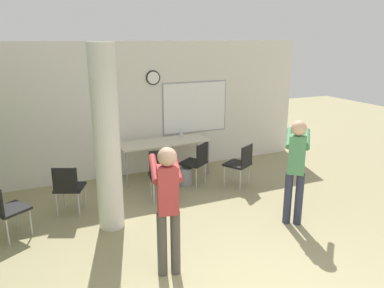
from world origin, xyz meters
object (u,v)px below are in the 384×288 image
chair_by_left_wall (5,207)px  person_playing_side (296,164)px  chair_near_pillar (68,186)px  chair_mid_room (241,162)px  chair_table_right (196,161)px  bottle_on_table (181,135)px  person_playing_front (168,201)px  chair_table_front (161,172)px  folding_table (164,144)px

chair_by_left_wall → person_playing_side: bearing=-17.3°
chair_near_pillar → chair_mid_room: bearing=-2.2°
chair_near_pillar → chair_table_right: same height
chair_table_right → person_playing_side: person_playing_side is taller
bottle_on_table → person_playing_front: 3.54m
chair_table_right → chair_table_front: bearing=-159.6°
bottle_on_table → chair_table_front: bottle_on_table is taller
chair_by_left_wall → person_playing_front: person_playing_front is taller
chair_mid_room → person_playing_side: person_playing_side is taller
chair_mid_room → chair_table_right: bearing=149.5°
chair_table_right → chair_table_front: (-0.85, -0.32, 0.00)m
bottle_on_table → chair_by_left_wall: bottle_on_table is taller
person_playing_front → chair_table_front: bearing=72.4°
bottle_on_table → chair_table_right: (0.04, -0.68, -0.36)m
chair_table_front → person_playing_side: 2.41m
chair_mid_room → chair_table_front: size_ratio=1.00×
person_playing_front → chair_near_pillar: bearing=112.9°
chair_near_pillar → chair_mid_room: (3.22, -0.12, 0.00)m
chair_table_right → chair_table_front: 0.91m
folding_table → person_playing_front: size_ratio=1.14×
bottle_on_table → chair_near_pillar: bottle_on_table is taller
chair_near_pillar → person_playing_side: size_ratio=0.52×
folding_table → person_playing_side: 3.00m
folding_table → person_playing_front: bearing=-109.5°
chair_by_left_wall → person_playing_front: (1.85, -1.71, 0.46)m
chair_near_pillar → chair_by_left_wall: size_ratio=1.00×
chair_mid_room → person_playing_side: (-0.03, -1.64, 0.48)m
chair_near_pillar → chair_by_left_wall: bearing=-152.7°
person_playing_side → folding_table: bearing=112.4°
person_playing_front → person_playing_side: 2.31m
chair_table_right → person_playing_front: person_playing_front is taller
chair_table_right → chair_by_left_wall: same height
person_playing_side → bottle_on_table: bearing=105.3°
chair_near_pillar → chair_table_right: size_ratio=1.00×
person_playing_side → chair_table_front: bearing=131.6°
chair_near_pillar → person_playing_side: 3.68m
chair_table_right → person_playing_side: 2.26m
chair_table_right → person_playing_front: 2.99m
bottle_on_table → person_playing_side: person_playing_side is taller
chair_mid_room → chair_by_left_wall: same height
bottle_on_table → chair_by_left_wall: size_ratio=0.26×
folding_table → person_playing_front: person_playing_front is taller
folding_table → person_playing_side: bearing=-67.6°
bottle_on_table → person_playing_side: size_ratio=0.14×
folding_table → chair_table_right: 0.83m
chair_table_right → chair_by_left_wall: (-3.40, -0.80, 0.00)m
chair_mid_room → chair_table_front: same height
chair_table_front → person_playing_front: 2.35m
chair_near_pillar → person_playing_front: size_ratio=0.53×
chair_mid_room → person_playing_front: bearing=-138.0°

